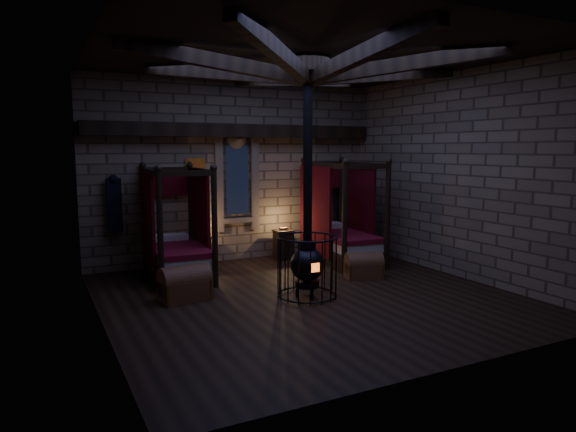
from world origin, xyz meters
name	(u,v)px	position (x,y,z in m)	size (l,w,h in m)	color
room	(306,84)	(0.00, 0.09, 3.74)	(7.02, 7.02, 4.29)	black
bed_left	(177,250)	(-1.72, 2.45, 0.55)	(1.26, 2.21, 2.24)	black
bed_right	(341,237)	(2.10, 2.20, 0.57)	(1.33, 2.30, 2.32)	black
trunk_left	(185,284)	(-2.03, 0.77, 0.28)	(0.90, 0.63, 0.62)	brown
trunk_right	(364,266)	(1.67, 0.64, 0.24)	(0.84, 0.67, 0.54)	brown
nightstand_left	(202,251)	(-1.00, 3.08, 0.36)	(0.53, 0.52, 0.86)	black
nightstand_right	(283,244)	(1.00, 3.02, 0.36)	(0.45, 0.43, 0.76)	black
stove	(307,261)	(-0.04, -0.05, 0.65)	(1.08, 1.08, 4.05)	black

